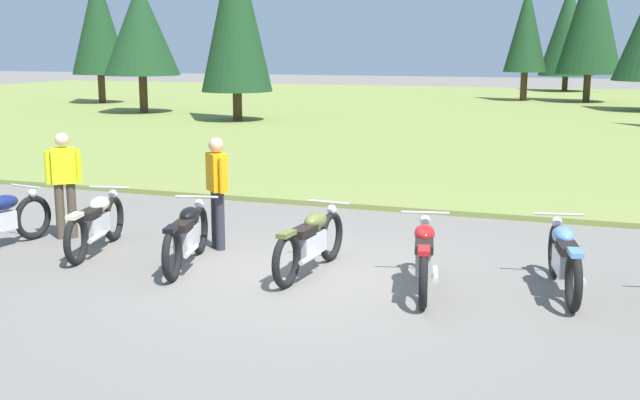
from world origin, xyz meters
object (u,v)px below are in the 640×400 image
motorcycle_cream (96,223)px  motorcycle_olive (311,241)px  motorcycle_sky_blue (564,258)px  motorcycle_black (187,235)px  rider_with_back_turned (217,186)px  motorcycle_red (424,256)px  rider_near_row_end (64,179)px

motorcycle_cream → motorcycle_olive: (3.35, 0.00, 0.00)m
motorcycle_olive → motorcycle_sky_blue: (3.22, 0.24, 0.00)m
motorcycle_cream → motorcycle_black: bearing=-8.4°
motorcycle_olive → rider_with_back_turned: (-1.75, 0.76, 0.51)m
motorcycle_sky_blue → rider_with_back_turned: 5.02m
rider_with_back_turned → motorcycle_cream: bearing=-154.7°
motorcycle_olive → rider_with_back_turned: size_ratio=1.26×
motorcycle_red → rider_with_back_turned: size_ratio=1.24×
motorcycle_sky_blue → rider_with_back_turned: bearing=174.0°
rider_near_row_end → rider_with_back_turned: 2.55m
rider_near_row_end → rider_with_back_turned: size_ratio=1.00×
motorcycle_cream → motorcycle_black: size_ratio=1.00×
motorcycle_black → motorcycle_sky_blue: (4.93, 0.48, 0.00)m
motorcycle_black → motorcycle_sky_blue: same height
motorcycle_black → motorcycle_red: (3.30, 0.01, 0.00)m
motorcycle_olive → motorcycle_black: bearing=-171.9°
motorcycle_cream → rider_near_row_end: 1.20m
motorcycle_cream → motorcycle_sky_blue: size_ratio=1.00×
motorcycle_cream → motorcycle_olive: bearing=0.0°
motorcycle_red → motorcycle_sky_blue: bearing=16.1°
motorcycle_red → motorcycle_cream: bearing=177.3°
motorcycle_cream → motorcycle_olive: 3.35m
motorcycle_sky_blue → motorcycle_black: bearing=-174.4°
rider_near_row_end → rider_with_back_turned: bearing=4.7°
motorcycle_olive → motorcycle_red: same height
motorcycle_cream → motorcycle_red: bearing=-2.7°
motorcycle_cream → motorcycle_sky_blue: 6.57m
rider_with_back_turned → motorcycle_red: bearing=-16.6°
motorcycle_black → motorcycle_red: size_ratio=0.99×
motorcycle_red → motorcycle_sky_blue: 1.70m
motorcycle_red → motorcycle_black: bearing=-179.8°
motorcycle_red → motorcycle_sky_blue: size_ratio=1.00×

